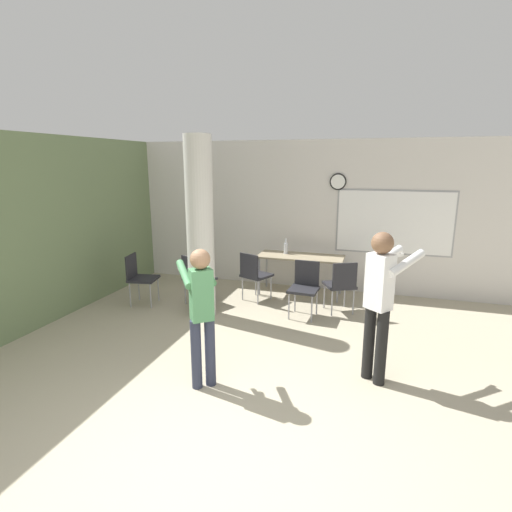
% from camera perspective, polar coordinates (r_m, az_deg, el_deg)
% --- Properties ---
extents(ground_plane, '(24.00, 24.00, 0.00)m').
position_cam_1_polar(ground_plane, '(3.67, -8.24, -27.75)').
color(ground_plane, '#ADA389').
extents(wall_left_accent, '(0.12, 7.00, 2.80)m').
position_cam_1_polar(wall_left_accent, '(6.95, -26.19, 3.66)').
color(wall_left_accent, '#6B7F56').
rests_on(wall_left_accent, ground_plane).
extents(wall_back, '(8.00, 0.15, 2.80)m').
position_cam_1_polar(wall_back, '(7.69, 8.06, 5.70)').
color(wall_back, silver).
rests_on(wall_back, ground_plane).
extents(support_pillar, '(0.42, 0.42, 2.80)m').
position_cam_1_polar(support_pillar, '(6.18, -8.00, 3.87)').
color(support_pillar, silver).
rests_on(support_pillar, ground_plane).
extents(folding_table, '(1.55, 0.62, 0.73)m').
position_cam_1_polar(folding_table, '(7.33, 6.38, -0.38)').
color(folding_table, tan).
rests_on(folding_table, ground_plane).
extents(bottle_on_table, '(0.07, 0.07, 0.28)m').
position_cam_1_polar(bottle_on_table, '(7.43, 4.28, 1.15)').
color(bottle_on_table, silver).
rests_on(bottle_on_table, folding_table).
extents(chair_table_right, '(0.59, 0.59, 0.87)m').
position_cam_1_polar(chair_table_right, '(6.55, 12.06, -3.77)').
color(chair_table_right, '#232328').
rests_on(chair_table_right, ground_plane).
extents(chair_table_left, '(0.58, 0.58, 0.87)m').
position_cam_1_polar(chair_table_left, '(6.97, -0.28, -2.42)').
color(chair_table_left, '#232328').
rests_on(chair_table_left, ground_plane).
extents(chair_by_left_wall, '(0.51, 0.51, 0.87)m').
position_cam_1_polar(chair_by_left_wall, '(7.11, -16.32, -2.67)').
color(chair_by_left_wall, '#232328').
rests_on(chair_by_left_wall, ground_plane).
extents(chair_table_front, '(0.47, 0.47, 0.87)m').
position_cam_1_polar(chair_table_front, '(6.35, 6.97, -4.10)').
color(chair_table_front, '#232328').
rests_on(chair_table_front, ground_plane).
extents(chair_near_pillar, '(0.59, 0.59, 0.87)m').
position_cam_1_polar(chair_near_pillar, '(6.85, -8.54, -2.86)').
color(chair_near_pillar, '#232328').
rests_on(chair_near_pillar, ground_plane).
extents(person_playing_side, '(0.62, 0.68, 1.70)m').
position_cam_1_polar(person_playing_side, '(4.51, 17.32, -5.43)').
color(person_playing_side, black).
rests_on(person_playing_side, ground_plane).
extents(person_playing_front, '(0.57, 0.61, 1.54)m').
position_cam_1_polar(person_playing_front, '(4.28, -7.85, -7.26)').
color(person_playing_front, '#2D3347').
rests_on(person_playing_front, ground_plane).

